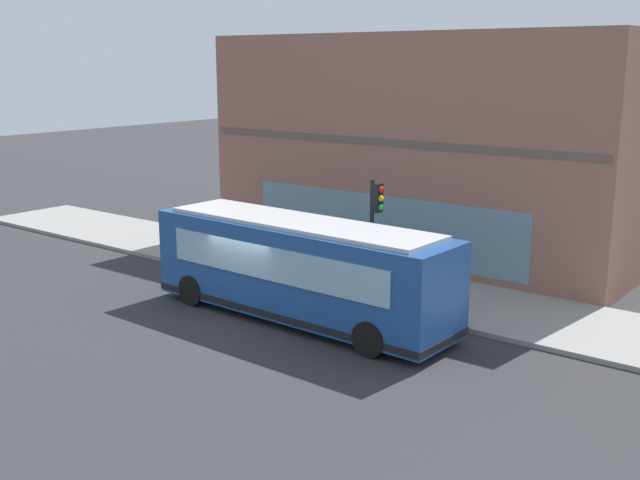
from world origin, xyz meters
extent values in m
plane|color=#2D2D30|center=(0.00, 0.00, 0.00)|extent=(120.00, 120.00, 0.00)
cube|color=gray|center=(4.82, 0.00, 0.07)|extent=(4.44, 40.00, 0.15)
cube|color=#8C5B4C|center=(10.07, 0.00, 4.34)|extent=(6.06, 16.87, 8.68)
cube|color=brown|center=(7.19, 0.00, 4.78)|extent=(0.36, 16.53, 0.24)
cube|color=slate|center=(7.09, 0.00, 1.60)|extent=(0.12, 11.81, 2.40)
cube|color=#1E478C|center=(0.61, -1.36, 1.60)|extent=(2.76, 10.06, 2.70)
cube|color=silver|center=(0.61, -1.36, 3.01)|extent=(2.36, 9.05, 0.12)
cube|color=#8CB2C6|center=(0.74, 3.62, 2.05)|extent=(2.20, 0.14, 1.20)
cube|color=#8CB2C6|center=(1.88, -1.39, 2.00)|extent=(0.27, 8.20, 1.00)
cube|color=#8CB2C6|center=(-0.66, -1.33, 2.00)|extent=(0.27, 8.20, 1.00)
cube|color=black|center=(0.61, -1.36, 0.43)|extent=(2.80, 10.10, 0.20)
cylinder|color=black|center=(1.85, 2.21, 0.50)|extent=(0.33, 1.01, 1.00)
cylinder|color=black|center=(-0.44, 2.27, 0.50)|extent=(0.33, 1.01, 1.00)
cylinder|color=black|center=(1.67, -4.79, 0.50)|extent=(0.33, 1.01, 1.00)
cylinder|color=black|center=(-0.63, -4.73, 0.50)|extent=(0.33, 1.01, 1.00)
cylinder|color=black|center=(3.05, -2.27, 2.11)|extent=(0.14, 0.14, 3.93)
cube|color=black|center=(3.05, -2.46, 3.53)|extent=(0.32, 0.24, 0.90)
sphere|color=red|center=(3.05, -2.59, 3.81)|extent=(0.20, 0.20, 0.20)
sphere|color=yellow|center=(3.05, -2.59, 3.53)|extent=(0.20, 0.20, 0.20)
sphere|color=green|center=(3.05, -2.59, 3.25)|extent=(0.20, 0.20, 0.20)
cylinder|color=yellow|center=(5.51, -1.04, 0.43)|extent=(0.24, 0.24, 0.55)
sphere|color=yellow|center=(5.51, -1.04, 0.78)|extent=(0.22, 0.22, 0.22)
cylinder|color=yellow|center=(5.51, -1.21, 0.48)|extent=(0.10, 0.12, 0.10)
cylinder|color=yellow|center=(5.68, -1.04, 0.48)|extent=(0.12, 0.10, 0.10)
cylinder|color=gold|center=(5.65, 2.35, 0.56)|extent=(0.14, 0.14, 0.82)
cylinder|color=gold|center=(5.78, 2.47, 0.56)|extent=(0.14, 0.14, 0.82)
cylinder|color=gold|center=(5.71, 2.41, 1.30)|extent=(0.32, 0.32, 0.65)
sphere|color=tan|center=(5.71, 2.41, 1.74)|extent=(0.22, 0.22, 0.22)
cylinder|color=#8C3F8C|center=(3.85, 3.45, 0.56)|extent=(0.14, 0.14, 0.81)
cylinder|color=#8C3F8C|center=(3.74, 3.59, 0.56)|extent=(0.14, 0.14, 0.81)
cylinder|color=#8C3F8C|center=(3.79, 3.52, 1.28)|extent=(0.32, 0.32, 0.64)
sphere|color=brown|center=(3.79, 3.52, 1.72)|extent=(0.22, 0.22, 0.22)
cylinder|color=#3F8C4C|center=(5.31, 5.53, 0.58)|extent=(0.14, 0.14, 0.85)
cylinder|color=#3F8C4C|center=(5.48, 5.48, 0.58)|extent=(0.14, 0.14, 0.85)
cylinder|color=silver|center=(5.39, 5.50, 1.34)|extent=(0.32, 0.32, 0.67)
sphere|color=beige|center=(5.39, 5.50, 1.79)|extent=(0.23, 0.23, 0.23)
cube|color=#263F99|center=(3.31, 1.97, 0.60)|extent=(0.44, 0.40, 0.90)
cube|color=#8CB2C6|center=(3.31, 1.76, 0.78)|extent=(0.35, 0.03, 0.30)
camera|label=1|loc=(-16.65, -15.46, 7.69)|focal=43.23mm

